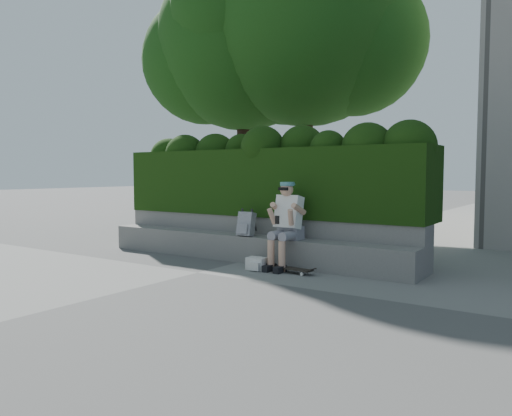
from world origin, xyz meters
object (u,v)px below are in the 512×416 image
Objects in this scene: person at (287,221)px; backpack_ground at (257,263)px; skateboard at (291,269)px; backpack_plaid at (246,224)px.

backpack_ground is (-0.33, -0.36, -0.66)m from person.
person is 1.88× the size of skateboard.
skateboard is at bearing 4.55° from backpack_ground.
person is 4.60× the size of backpack_ground.
backpack_ground reaches higher than skateboard.
skateboard is 1.80× the size of backpack_plaid.
backpack_plaid is 1.36× the size of backpack_ground.
backpack_ground is (0.52, -0.44, -0.56)m from backpack_plaid.
person is 0.86m from backpack_plaid.
backpack_plaid is 0.88m from backpack_ground.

